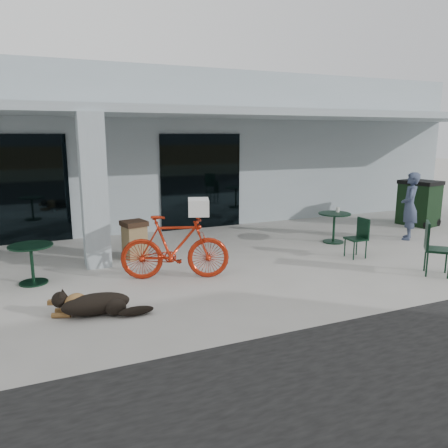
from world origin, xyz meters
name	(u,v)px	position (x,y,z in m)	size (l,w,h in m)	color
ground	(204,291)	(0.00, 0.00, 0.00)	(80.00, 80.00, 0.00)	#AEAAA4
building	(115,147)	(0.00, 8.50, 2.25)	(22.00, 7.00, 4.50)	#A3B0B8
storefront_glass_left	(8,190)	(-3.20, 4.98, 1.35)	(2.80, 0.06, 2.70)	black
storefront_glass_right	(201,182)	(1.80, 4.98, 1.35)	(2.40, 0.06, 2.70)	black
column	(94,191)	(-1.50, 2.30, 1.56)	(0.50, 0.50, 3.12)	#A3B0B8
overhang	(149,112)	(0.00, 3.60, 3.21)	(22.00, 2.80, 0.18)	#A3B0B8
bicycle	(175,247)	(-0.26, 0.86, 0.61)	(0.57, 2.03, 1.22)	#AC230D
laundry_basket	(198,207)	(0.17, 0.71, 1.37)	(0.51, 0.38, 0.30)	white
dog	(96,303)	(-1.87, -0.32, 0.19)	(1.17, 0.39, 0.39)	black
cup_near_dog	(81,299)	(-2.04, 0.32, 0.05)	(0.08, 0.08, 0.10)	white
cafe_table_near	(32,264)	(-2.74, 1.62, 0.36)	(0.78, 0.78, 0.73)	black
cafe_table_far	(334,228)	(4.25, 2.00, 0.38)	(0.80, 0.80, 0.75)	black
cafe_chair_far_a	(438,249)	(4.47, -0.94, 0.52)	(0.47, 0.51, 1.04)	black
cafe_chair_far_b	(356,238)	(3.84, 0.67, 0.44)	(0.40, 0.43, 0.88)	black
person	(410,206)	(6.24, 1.52, 0.87)	(0.64, 0.42, 1.74)	#394460
cup_on_table	(338,210)	(4.41, 2.09, 0.81)	(0.09, 0.09, 0.12)	white
trash_receptacle	(135,239)	(-0.67, 2.57, 0.42)	(0.49, 0.49, 0.83)	olive
wheeled_bin	(419,203)	(7.96, 2.80, 0.67)	(0.83, 1.05, 1.34)	black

